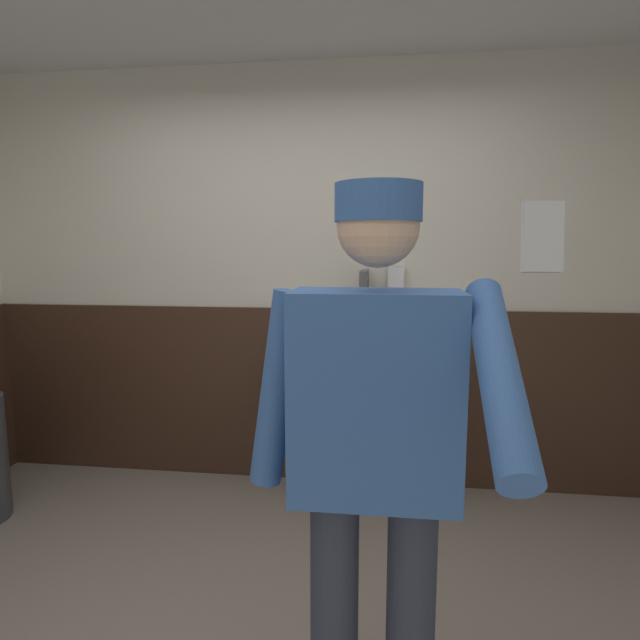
{
  "coord_description": "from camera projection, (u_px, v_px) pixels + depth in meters",
  "views": [
    {
      "loc": [
        0.48,
        -1.58,
        1.53
      ],
      "look_at": [
        0.23,
        0.39,
        1.25
      ],
      "focal_mm": 29.06,
      "sensor_mm": 36.0,
      "label": 1
    }
  ],
  "objects": [
    {
      "name": "soap_dispenser",
      "position": [
        396.0,
        281.0,
        3.19
      ],
      "size": [
        0.1,
        0.07,
        0.18
      ],
      "primitive_type": "cube",
      "color": "silver"
    },
    {
      "name": "person",
      "position": [
        375.0,
        442.0,
        1.42
      ],
      "size": [
        0.67,
        0.6,
        1.69
      ],
      "color": "#2D3342",
      "rests_on": "ground_plane"
    },
    {
      "name": "privacy_divider_panel",
      "position": [
        364.0,
        346.0,
        3.08
      ],
      "size": [
        0.04,
        0.4,
        0.9
      ],
      "primitive_type": "cube",
      "color": "#4C4C51"
    },
    {
      "name": "urinal_left",
      "position": [
        303.0,
        370.0,
        3.22
      ],
      "size": [
        0.4,
        0.34,
        1.24
      ],
      "color": "white",
      "rests_on": "ground_plane"
    },
    {
      "name": "wall_back",
      "position": [
        311.0,
        279.0,
        3.35
      ],
      "size": [
        4.91,
        0.12,
        2.65
      ],
      "primitive_type": "cube",
      "color": "beige",
      "rests_on": "ground_plane"
    },
    {
      "name": "wainscot_band_back",
      "position": [
        310.0,
        395.0,
        3.38
      ],
      "size": [
        4.31,
        0.03,
        1.14
      ],
      "primitive_type": "cube",
      "color": "#382319",
      "rests_on": "ground_plane"
    },
    {
      "name": "cell_phone",
      "position": [
        542.0,
        237.0,
        0.81
      ],
      "size": [
        0.06,
        0.04,
        0.11
      ],
      "primitive_type": "cube",
      "rotation": [
        -0.12,
        0.0,
        0.03
      ],
      "color": "silver"
    },
    {
      "name": "urinal_middle",
      "position": [
        426.0,
        373.0,
        3.12
      ],
      "size": [
        0.4,
        0.34,
        1.24
      ],
      "color": "white",
      "rests_on": "ground_plane"
    }
  ]
}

